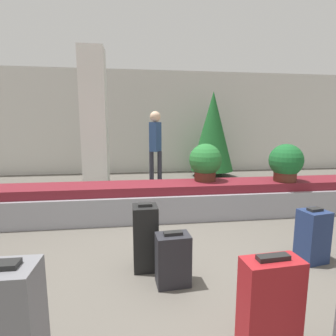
{
  "coord_description": "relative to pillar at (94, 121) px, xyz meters",
  "views": [
    {
      "loc": [
        -0.56,
        -2.54,
        1.48
      ],
      "look_at": [
        0.0,
        1.64,
        0.81
      ],
      "focal_mm": 28.0,
      "sensor_mm": 36.0,
      "label": 1
    }
  ],
  "objects": [
    {
      "name": "ground_plane",
      "position": [
        1.42,
        -3.71,
        -1.6
      ],
      "size": [
        18.0,
        18.0,
        0.0
      ],
      "primitive_type": "plane",
      "color": "#59544C"
    },
    {
      "name": "back_wall",
      "position": [
        1.42,
        2.19,
        0.0
      ],
      "size": [
        18.0,
        0.06,
        3.2
      ],
      "color": "beige",
      "rests_on": "ground_plane"
    },
    {
      "name": "carousel",
      "position": [
        1.42,
        -2.08,
        -1.33
      ],
      "size": [
        7.75,
        0.79,
        0.56
      ],
      "color": "gray",
      "rests_on": "ground_plane"
    },
    {
      "name": "pillar",
      "position": [
        0.0,
        0.0,
        0.0
      ],
      "size": [
        0.55,
        0.55,
        3.2
      ],
      "color": "silver",
      "rests_on": "ground_plane"
    },
    {
      "name": "suitcase_1",
      "position": [
        2.8,
        -3.77,
        -1.31
      ],
      "size": [
        0.31,
        0.29,
        0.61
      ],
      "rotation": [
        0.0,
        0.0,
        0.17
      ],
      "color": "navy",
      "rests_on": "ground_plane"
    },
    {
      "name": "suitcase_2",
      "position": [
        1.71,
        -4.85,
        -1.26
      ],
      "size": [
        0.39,
        0.2,
        0.7
      ],
      "rotation": [
        0.0,
        0.0,
        0.07
      ],
      "color": "maroon",
      "rests_on": "ground_plane"
    },
    {
      "name": "suitcase_3",
      "position": [
        1.21,
        -3.99,
        -1.35
      ],
      "size": [
        0.33,
        0.23,
        0.52
      ],
      "rotation": [
        0.0,
        0.0,
        0.07
      ],
      "color": "#232328",
      "rests_on": "ground_plane"
    },
    {
      "name": "suitcase_4",
      "position": [
        0.97,
        -3.68,
        -1.26
      ],
      "size": [
        0.26,
        0.25,
        0.71
      ],
      "rotation": [
        0.0,
        0.0,
        0.02
      ],
      "color": "black",
      "rests_on": "ground_plane"
    },
    {
      "name": "suitcase_5",
      "position": [
        0.12,
        -4.81,
        -1.24
      ],
      "size": [
        0.39,
        0.28,
        0.74
      ],
      "rotation": [
        0.0,
        0.0,
        -0.01
      ],
      "color": "slate",
      "rests_on": "ground_plane"
    },
    {
      "name": "potted_plant_0",
      "position": [
        2.08,
        -1.96,
        -0.72
      ],
      "size": [
        0.55,
        0.55,
        0.63
      ],
      "color": "#4C2319",
      "rests_on": "carousel"
    },
    {
      "name": "potted_plant_1",
      "position": [
        3.42,
        -2.19,
        -0.72
      ],
      "size": [
        0.56,
        0.56,
        0.63
      ],
      "color": "#4C2319",
      "rests_on": "carousel"
    },
    {
      "name": "traveler_0",
      "position": [
        1.4,
        0.08,
        -0.48
      ],
      "size": [
        0.32,
        0.37,
        1.84
      ],
      "rotation": [
        0.0,
        0.0,
        -2.1
      ],
      "color": "#282833",
      "rests_on": "ground_plane"
    },
    {
      "name": "decorated_tree",
      "position": [
        3.19,
        1.26,
        -0.27
      ],
      "size": [
        1.25,
        1.25,
        2.48
      ],
      "color": "#4C331E",
      "rests_on": "ground_plane"
    }
  ]
}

